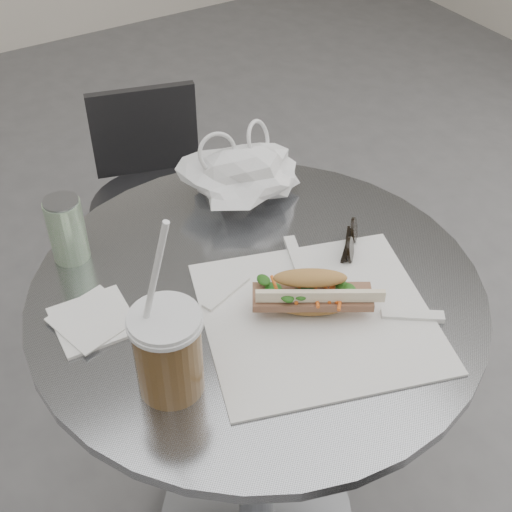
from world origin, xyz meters
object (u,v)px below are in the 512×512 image
cafe_table (257,393)px  iced_coffee (168,351)px  chair_far (161,234)px  banh_mi (311,293)px  sunglasses (351,241)px  drink_can (67,229)px

cafe_table → iced_coffee: 0.42m
chair_far → banh_mi: 0.94m
banh_mi → cafe_table: bearing=148.2°
iced_coffee → sunglasses: iced_coffee is taller
chair_far → sunglasses: bearing=111.3°
cafe_table → drink_can: bearing=134.5°
cafe_table → sunglasses: size_ratio=8.92×
sunglasses → chair_far: bearing=49.5°
chair_far → cafe_table: bearing=95.9°
chair_far → banh_mi: banh_mi is taller
chair_far → banh_mi: (-0.08, -0.81, 0.47)m
iced_coffee → banh_mi: bearing=4.7°
chair_far → drink_can: (-0.36, -0.48, 0.49)m
cafe_table → drink_can: size_ratio=6.31×
iced_coffee → drink_can: iced_coffee is taller
drink_can → cafe_table: bearing=-45.5°
banh_mi → iced_coffee: iced_coffee is taller
chair_far → banh_mi: size_ratio=2.82×
banh_mi → drink_can: bearing=161.3°
cafe_table → chair_far: 0.75m
sunglasses → iced_coffee: bearing=149.4°
cafe_table → banh_mi: size_ratio=3.14×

